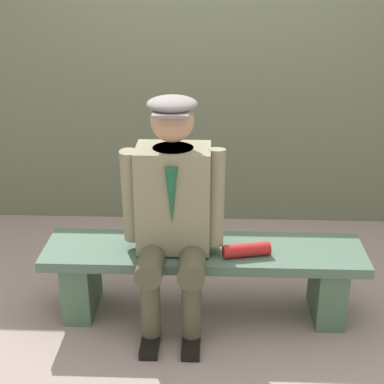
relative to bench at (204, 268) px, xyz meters
name	(u,v)px	position (x,y,z in m)	size (l,w,h in m)	color
ground_plane	(203,311)	(0.00, 0.00, -0.30)	(30.00, 30.00, 0.00)	gray
bench	(204,268)	(0.00, 0.00, 0.00)	(1.86, 0.45, 0.44)	#4B6756
seated_man	(173,206)	(0.17, 0.06, 0.43)	(0.58, 0.62, 1.34)	gray
rolled_magazine	(247,250)	(-0.24, 0.09, 0.18)	(0.08, 0.08, 0.27)	#B21E1E
stadium_wall	(208,110)	(0.00, -1.46, 0.59)	(12.00, 0.24, 1.77)	#646D54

